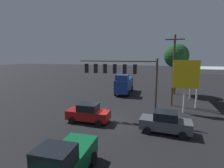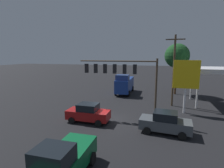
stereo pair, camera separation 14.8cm
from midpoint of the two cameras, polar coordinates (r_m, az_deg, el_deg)
ground_plane at (r=19.07m, az=-1.46°, el=-11.60°), size 200.00×200.00×0.00m
traffic_signal_assembly at (r=18.48m, az=2.94°, el=3.86°), size 8.37×0.43×6.52m
utility_pole at (r=24.58m, az=19.66°, el=4.60°), size 2.40×0.26×9.44m
price_sign at (r=22.04m, az=23.24°, el=2.38°), size 2.89×0.27×6.27m
pickup_parked at (r=10.64m, az=-15.64°, el=-23.61°), size 2.32×5.23×2.40m
sedan_far at (r=16.53m, az=17.20°, el=-11.90°), size 4.53×2.33×1.93m
delivery_truck at (r=31.36m, az=4.27°, el=-0.04°), size 2.68×6.85×3.58m
sedan_waiting at (r=18.40m, az=-7.55°, el=-9.34°), size 4.41×2.08×1.93m
street_tree at (r=32.38m, az=20.60°, el=8.57°), size 4.16×4.16×8.81m
fire_hydrant at (r=16.70m, az=16.36°, el=-13.53°), size 0.24×0.24×0.88m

